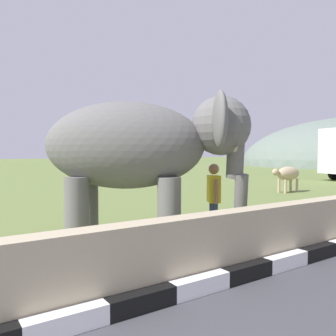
{
  "coord_description": "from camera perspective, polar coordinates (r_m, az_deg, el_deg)",
  "views": [
    {
      "loc": [
        -0.09,
        -0.18,
        1.9
      ],
      "look_at": [
        3.6,
        5.26,
        1.6
      ],
      "focal_mm": 36.82,
      "sensor_mm": 36.0,
      "label": 1
    }
  ],
  "objects": [
    {
      "name": "cow_near",
      "position": [
        17.28,
        19.18,
        -0.97
      ],
      "size": [
        1.89,
        0.62,
        1.23
      ],
      "color": "tan",
      "rests_on": "ground_plane"
    },
    {
      "name": "person_handler",
      "position": [
        7.56,
        7.57,
        -4.82
      ],
      "size": [
        0.41,
        0.59,
        1.66
      ],
      "color": "navy",
      "rests_on": "ground_plane"
    },
    {
      "name": "elephant",
      "position": [
        6.76,
        -4.0,
        3.27
      ],
      "size": [
        3.95,
        3.57,
        3.0
      ],
      "color": "#62605F",
      "rests_on": "ground_plane"
    },
    {
      "name": "barrier_parapet",
      "position": [
        4.56,
        -5.26,
        -15.26
      ],
      "size": [
        28.0,
        0.36,
        1.0
      ],
      "primitive_type": "cube",
      "color": "tan",
      "rests_on": "ground_plane"
    }
  ]
}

